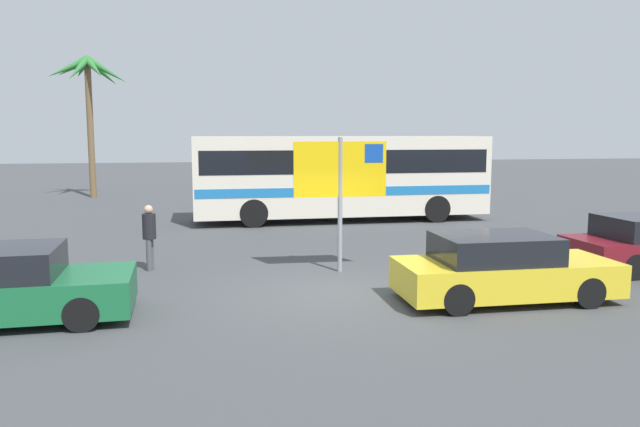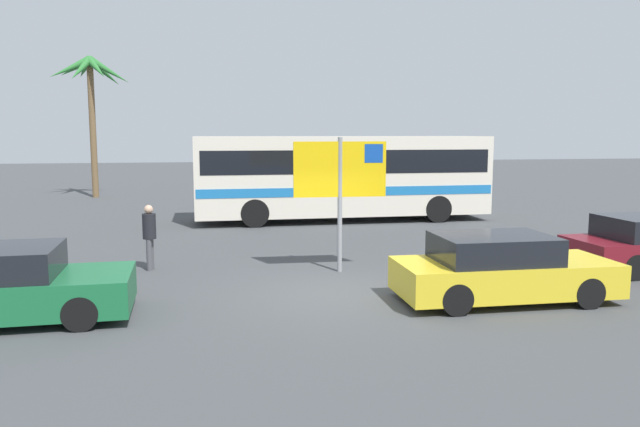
% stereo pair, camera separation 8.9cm
% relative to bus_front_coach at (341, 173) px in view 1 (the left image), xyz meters
% --- Properties ---
extents(ground, '(120.00, 120.00, 0.00)m').
position_rel_bus_front_coach_xyz_m(ground, '(-2.40, -10.66, -1.78)').
color(ground, '#424447').
extents(bus_front_coach, '(10.94, 2.64, 3.17)m').
position_rel_bus_front_coach_xyz_m(bus_front_coach, '(0.00, 0.00, 0.00)').
color(bus_front_coach, silver).
rests_on(bus_front_coach, ground).
extents(ferry_sign, '(2.20, 0.14, 3.20)m').
position_rel_bus_front_coach_xyz_m(ferry_sign, '(-1.90, -8.60, 0.54)').
color(ferry_sign, gray).
rests_on(ferry_sign, ground).
extents(car_green, '(4.18, 1.99, 1.32)m').
position_rel_bus_front_coach_xyz_m(car_green, '(-8.54, -11.39, -1.15)').
color(car_green, '#196638').
rests_on(car_green, ground).
extents(car_yellow, '(4.26, 1.80, 1.32)m').
position_rel_bus_front_coach_xyz_m(car_yellow, '(0.63, -11.72, -1.15)').
color(car_yellow, yellow).
rests_on(car_yellow, ground).
extents(pedestrian_by_bus, '(0.32, 0.32, 1.59)m').
position_rel_bus_front_coach_xyz_m(pedestrian_by_bus, '(-6.42, -7.59, -0.86)').
color(pedestrian_by_bus, '#4C4C51').
rests_on(pedestrian_by_bus, ground).
extents(palm_tree_seaside, '(3.94, 4.02, 7.15)m').
position_rel_bus_front_coach_xyz_m(palm_tree_seaside, '(-10.72, 10.56, 4.10)').
color(palm_tree_seaside, brown).
rests_on(palm_tree_seaside, ground).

